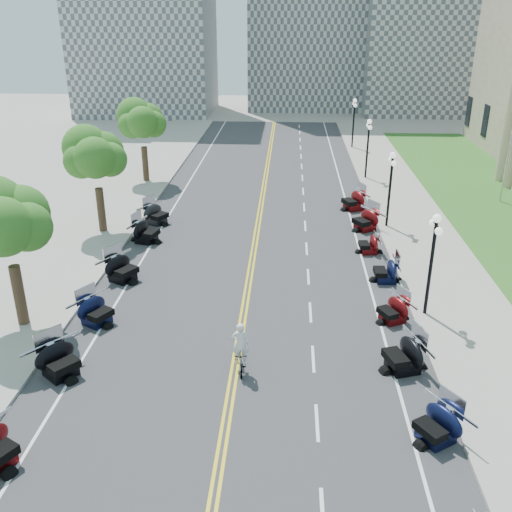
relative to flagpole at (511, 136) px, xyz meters
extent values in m
plane|color=gray|center=(-18.00, -22.00, -5.00)|extent=(160.00, 160.00, 0.00)
cube|color=#333335|center=(-18.00, -12.00, -5.00)|extent=(16.00, 90.00, 0.01)
cube|color=yellow|center=(-18.12, -12.00, -4.99)|extent=(0.12, 90.00, 0.00)
cube|color=yellow|center=(-17.88, -12.00, -4.99)|extent=(0.12, 90.00, 0.00)
cube|color=white|center=(-11.60, -12.00, -4.99)|extent=(0.12, 90.00, 0.00)
cube|color=white|center=(-24.40, -12.00, -4.99)|extent=(0.12, 90.00, 0.00)
cube|color=white|center=(-14.80, -26.00, -4.99)|extent=(0.12, 2.00, 0.00)
cube|color=white|center=(-14.80, -22.00, -4.99)|extent=(0.12, 2.00, 0.00)
cube|color=white|center=(-14.80, -18.00, -4.99)|extent=(0.12, 2.00, 0.00)
cube|color=white|center=(-14.80, -14.00, -4.99)|extent=(0.12, 2.00, 0.00)
cube|color=white|center=(-14.80, -10.00, -4.99)|extent=(0.12, 2.00, 0.00)
cube|color=white|center=(-14.80, -6.00, -4.99)|extent=(0.12, 2.00, 0.00)
cube|color=white|center=(-14.80, -2.00, -4.99)|extent=(0.12, 2.00, 0.00)
cube|color=white|center=(-14.80, 2.00, -4.99)|extent=(0.12, 2.00, 0.00)
cube|color=white|center=(-14.80, 6.00, -4.99)|extent=(0.12, 2.00, 0.00)
cube|color=white|center=(-14.80, 10.00, -4.99)|extent=(0.12, 2.00, 0.00)
cube|color=white|center=(-14.80, 14.00, -4.99)|extent=(0.12, 2.00, 0.00)
cube|color=white|center=(-14.80, 18.00, -4.99)|extent=(0.12, 2.00, 0.00)
cube|color=white|center=(-14.80, 22.00, -4.99)|extent=(0.12, 2.00, 0.00)
cube|color=white|center=(-14.80, 26.00, -4.99)|extent=(0.12, 2.00, 0.00)
cube|color=white|center=(-14.80, 30.00, -4.99)|extent=(0.12, 2.00, 0.00)
cube|color=#9E9991|center=(-7.50, -12.00, -4.92)|extent=(5.00, 90.00, 0.15)
cube|color=#9E9991|center=(-28.50, -12.00, -4.92)|extent=(5.00, 90.00, 0.15)
cube|color=#356023|center=(-0.50, -4.00, -4.95)|extent=(9.00, 60.00, 0.10)
cube|color=gray|center=(-36.00, 40.00, 8.00)|extent=(18.00, 14.00, 26.00)
cube|color=gray|center=(4.00, 43.00, 6.00)|extent=(20.00, 14.00, 22.00)
imported|color=#A51414|center=(-17.75, -23.04, -4.51)|extent=(0.69, 1.68, 0.98)
imported|color=white|center=(-17.75, -23.04, -3.10)|extent=(0.68, 0.44, 1.85)
camera|label=1|loc=(-16.01, -42.19, 8.33)|focal=40.00mm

